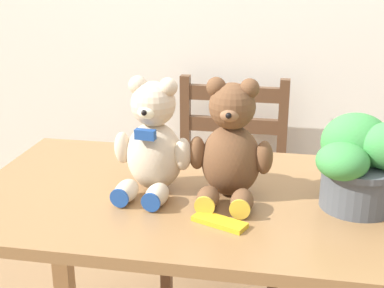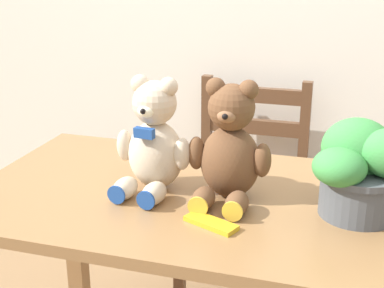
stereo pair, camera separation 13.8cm
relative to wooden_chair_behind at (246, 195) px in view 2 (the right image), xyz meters
name	(u,v)px [view 2 (the right image)]	position (x,y,z in m)	size (l,w,h in m)	color
dining_table	(193,237)	(-0.01, -0.70, 0.18)	(1.18, 0.70, 0.78)	olive
wooden_chair_behind	(246,195)	(0.00, 0.00, 0.00)	(0.45, 0.43, 0.91)	brown
teddy_bear_left	(154,142)	(-0.12, -0.70, 0.45)	(0.22, 0.22, 0.31)	beige
teddy_bear_right	(230,149)	(0.08, -0.70, 0.45)	(0.22, 0.21, 0.31)	brown
potted_plant	(363,168)	(0.41, -0.71, 0.44)	(0.26, 0.22, 0.23)	#4C5156
chocolate_bar	(211,223)	(0.08, -0.87, 0.32)	(0.13, 0.05, 0.01)	gold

